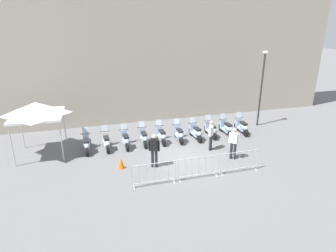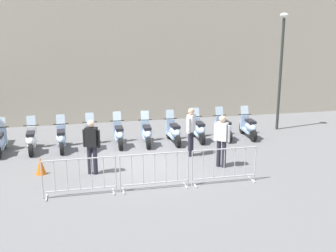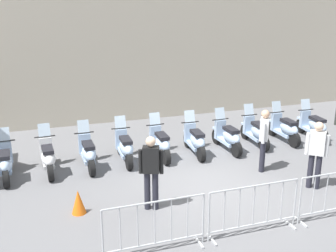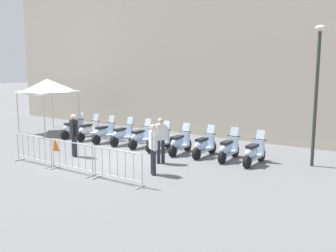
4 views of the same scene
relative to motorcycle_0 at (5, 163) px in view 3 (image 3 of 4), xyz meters
name	(u,v)px [view 3 (image 3 of 4)]	position (x,y,z in m)	size (l,w,h in m)	color
ground_plane	(208,187)	(4.86, -2.03, -0.45)	(120.00, 120.00, 0.00)	slate
motorcycle_0	(5,163)	(0.00, 0.00, 0.00)	(0.56, 1.72, 1.24)	black
motorcycle_1	(48,157)	(1.07, 0.06, 0.00)	(0.56, 1.73, 1.24)	black
motorcycle_2	(88,153)	(2.14, 0.06, 0.00)	(0.56, 1.72, 1.24)	black
motorcycle_3	(125,148)	(3.20, 0.17, 0.00)	(0.56, 1.72, 1.24)	black
motorcycle_4	(160,143)	(4.27, 0.20, 0.00)	(0.56, 1.72, 1.24)	black
motorcycle_5	(195,141)	(5.34, 0.13, 0.00)	(0.56, 1.72, 1.24)	black
motorcycle_6	(228,137)	(6.42, 0.13, 0.00)	(0.56, 1.73, 1.24)	black
motorcycle_7	(256,132)	(7.48, 0.30, 0.00)	(0.56, 1.72, 1.24)	black
motorcycle_8	(285,129)	(8.55, 0.33, 0.00)	(0.56, 1.72, 1.24)	black
motorcycle_9	(313,126)	(9.62, 0.30, 0.00)	(0.56, 1.72, 1.24)	black
barrier_segment_0	(155,227)	(2.84, -4.31, 0.07)	(1.99, 0.48, 1.07)	#B2B5B7
barrier_segment_1	(253,210)	(4.91, -4.27, 0.07)	(1.99, 0.48, 1.07)	#B2B5B7
officer_near_row_end	(151,169)	(3.21, -2.69, 0.53)	(0.52, 0.33, 1.73)	#23232D
officer_mid_plaza	(264,137)	(6.68, -1.52, 0.53)	(0.38, 0.47, 1.73)	#23232D
officer_by_barriers	(316,151)	(7.36, -2.87, 0.53)	(0.45, 0.40, 1.73)	#23232D
traffic_cone	(78,202)	(1.62, -2.40, -0.18)	(0.32, 0.32, 0.55)	orange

